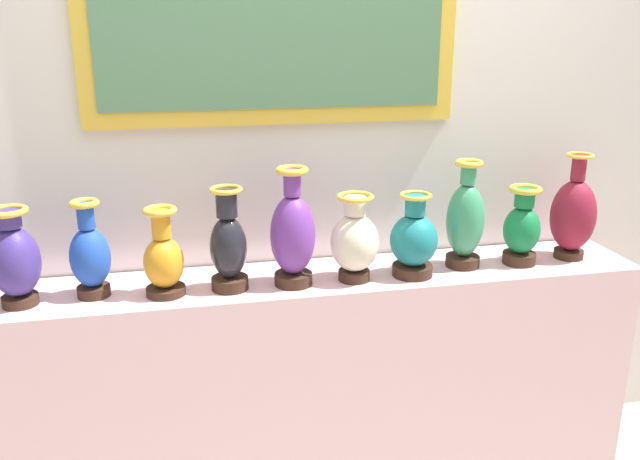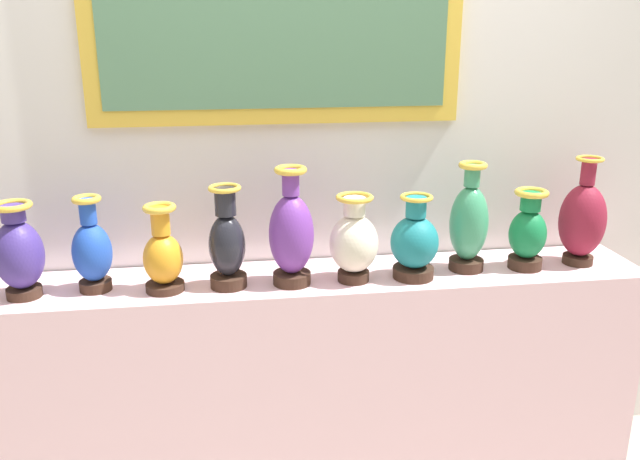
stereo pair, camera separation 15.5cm
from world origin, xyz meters
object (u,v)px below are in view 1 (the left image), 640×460
at_px(vase_onyx, 228,246).
at_px(vase_burgundy, 573,215).
at_px(vase_ivory, 355,241).
at_px(vase_jade, 465,221).
at_px(vase_sapphire, 90,256).
at_px(vase_emerald, 522,229).
at_px(vase_teal, 414,241).
at_px(vase_violet, 293,235).
at_px(vase_amber, 164,259).
at_px(vase_indigo, 14,260).

xyz_separation_m(vase_onyx, vase_burgundy, (1.37, 0.04, 0.02)).
bearing_deg(vase_ivory, vase_jade, 6.43).
distance_m(vase_sapphire, vase_emerald, 1.61).
bearing_deg(vase_burgundy, vase_teal, -175.56).
bearing_deg(vase_violet, vase_emerald, 1.84).
bearing_deg(vase_jade, vase_emerald, -4.48).
bearing_deg(vase_teal, vase_sapphire, 177.71).
relative_size(vase_amber, vase_teal, 1.00).
relative_size(vase_violet, vase_burgundy, 1.02).
xyz_separation_m(vase_sapphire, vase_amber, (0.25, -0.04, -0.02)).
distance_m(vase_amber, vase_onyx, 0.23).
xyz_separation_m(vase_jade, vase_emerald, (0.23, -0.02, -0.04)).
relative_size(vase_indigo, vase_teal, 1.07).
xyz_separation_m(vase_onyx, vase_violet, (0.23, -0.00, 0.03)).
relative_size(vase_indigo, vase_onyx, 0.91).
relative_size(vase_onyx, vase_violet, 0.86).
distance_m(vase_sapphire, vase_jade, 1.38).
relative_size(vase_sapphire, vase_emerald, 1.10).
xyz_separation_m(vase_amber, vase_onyx, (0.22, 0.00, 0.03)).
bearing_deg(vase_burgundy, vase_ivory, -176.80).
height_order(vase_indigo, vase_burgundy, vase_burgundy).
bearing_deg(vase_sapphire, vase_teal, -2.29).
relative_size(vase_indigo, vase_amber, 1.07).
relative_size(vase_ivory, vase_jade, 0.77).
bearing_deg(vase_emerald, vase_ivory, -177.25).
xyz_separation_m(vase_indigo, vase_ivory, (1.16, -0.02, -0.01)).
height_order(vase_indigo, vase_onyx, vase_onyx).
bearing_deg(vase_jade, vase_sapphire, -179.70).
bearing_deg(vase_burgundy, vase_indigo, -179.01).
xyz_separation_m(vase_indigo, vase_violet, (0.94, -0.01, 0.03)).
bearing_deg(vase_violet, vase_sapphire, 176.70).
xyz_separation_m(vase_sapphire, vase_emerald, (1.61, -0.01, -0.00)).
bearing_deg(vase_ivory, vase_emerald, 2.75).
xyz_separation_m(vase_indigo, vase_onyx, (0.71, -0.01, 0.00)).
bearing_deg(vase_burgundy, vase_amber, -178.31).
distance_m(vase_violet, vase_jade, 0.68).
bearing_deg(vase_onyx, vase_burgundy, 1.78).
relative_size(vase_sapphire, vase_burgundy, 0.81).
distance_m(vase_onyx, vase_violet, 0.23).
height_order(vase_indigo, vase_violet, vase_violet).
xyz_separation_m(vase_amber, vase_ivory, (0.68, -0.00, 0.02)).
height_order(vase_ivory, vase_teal, vase_ivory).
distance_m(vase_amber, vase_jade, 1.14).
xyz_separation_m(vase_ivory, vase_burgundy, (0.92, 0.05, 0.03)).
height_order(vase_amber, vase_teal, vase_teal).
height_order(vase_indigo, vase_teal, vase_indigo).
bearing_deg(vase_violet, vase_burgundy, 2.38).
bearing_deg(vase_amber, vase_violet, -0.06).
height_order(vase_ivory, vase_burgundy, vase_burgundy).
bearing_deg(vase_violet, vase_teal, -0.73).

